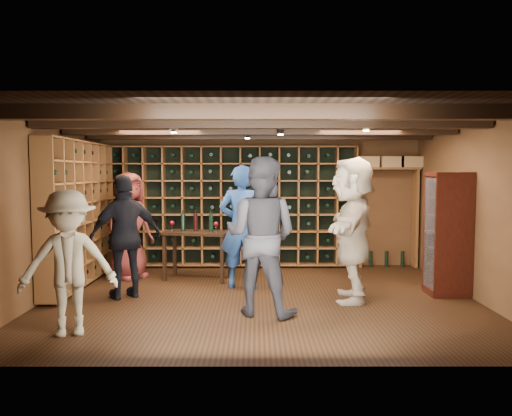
{
  "coord_description": "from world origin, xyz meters",
  "views": [
    {
      "loc": [
        -0.07,
        -6.96,
        1.79
      ],
      "look_at": [
        -0.06,
        0.2,
        1.27
      ],
      "focal_mm": 35.0,
      "sensor_mm": 36.0,
      "label": 1
    }
  ],
  "objects_px": {
    "man_blue_shirt": "(241,227)",
    "tasting_table": "(197,237)",
    "man_grey_suit": "(261,236)",
    "guest_red_floral": "(129,226)",
    "guest_beige": "(352,229)",
    "display_cabinet": "(448,236)",
    "guest_khaki": "(68,263)",
    "guest_woman_black": "(126,237)"
  },
  "relations": [
    {
      "from": "guest_khaki",
      "to": "man_grey_suit",
      "type": "bearing_deg",
      "value": 4.64
    },
    {
      "from": "guest_red_floral",
      "to": "tasting_table",
      "type": "bearing_deg",
      "value": -58.86
    },
    {
      "from": "man_grey_suit",
      "to": "guest_beige",
      "type": "height_order",
      "value": "guest_beige"
    },
    {
      "from": "man_blue_shirt",
      "to": "guest_khaki",
      "type": "xyz_separation_m",
      "value": [
        -1.82,
        -2.24,
        -0.15
      ]
    },
    {
      "from": "man_blue_shirt",
      "to": "guest_khaki",
      "type": "height_order",
      "value": "man_blue_shirt"
    },
    {
      "from": "man_grey_suit",
      "to": "guest_khaki",
      "type": "height_order",
      "value": "man_grey_suit"
    },
    {
      "from": "man_blue_shirt",
      "to": "guest_woman_black",
      "type": "height_order",
      "value": "man_blue_shirt"
    },
    {
      "from": "guest_khaki",
      "to": "guest_beige",
      "type": "relative_size",
      "value": 0.8
    },
    {
      "from": "display_cabinet",
      "to": "man_grey_suit",
      "type": "height_order",
      "value": "man_grey_suit"
    },
    {
      "from": "guest_khaki",
      "to": "guest_woman_black",
      "type": "bearing_deg",
      "value": 66.32
    },
    {
      "from": "man_blue_shirt",
      "to": "guest_woman_black",
      "type": "relative_size",
      "value": 1.08
    },
    {
      "from": "man_blue_shirt",
      "to": "tasting_table",
      "type": "height_order",
      "value": "man_blue_shirt"
    },
    {
      "from": "guest_red_floral",
      "to": "guest_woman_black",
      "type": "relative_size",
      "value": 1.02
    },
    {
      "from": "man_grey_suit",
      "to": "tasting_table",
      "type": "xyz_separation_m",
      "value": [
        -1.03,
        1.99,
        -0.27
      ]
    },
    {
      "from": "guest_beige",
      "to": "tasting_table",
      "type": "relative_size",
      "value": 1.72
    },
    {
      "from": "guest_woman_black",
      "to": "tasting_table",
      "type": "xyz_separation_m",
      "value": [
        0.87,
        1.18,
        -0.15
      ]
    },
    {
      "from": "guest_woman_black",
      "to": "guest_khaki",
      "type": "xyz_separation_m",
      "value": [
        -0.21,
        -1.62,
        -0.08
      ]
    },
    {
      "from": "display_cabinet",
      "to": "guest_khaki",
      "type": "xyz_separation_m",
      "value": [
        -4.82,
        -1.79,
        -0.06
      ]
    },
    {
      "from": "man_grey_suit",
      "to": "guest_red_floral",
      "type": "bearing_deg",
      "value": -23.65
    },
    {
      "from": "man_blue_shirt",
      "to": "guest_khaki",
      "type": "relative_size",
      "value": 1.19
    },
    {
      "from": "man_grey_suit",
      "to": "guest_woman_black",
      "type": "distance_m",
      "value": 2.07
    },
    {
      "from": "display_cabinet",
      "to": "guest_woman_black",
      "type": "height_order",
      "value": "display_cabinet"
    },
    {
      "from": "tasting_table",
      "to": "man_blue_shirt",
      "type": "bearing_deg",
      "value": -24.27
    },
    {
      "from": "guest_woman_black",
      "to": "man_grey_suit",
      "type": "bearing_deg",
      "value": 124.01
    },
    {
      "from": "man_blue_shirt",
      "to": "tasting_table",
      "type": "xyz_separation_m",
      "value": [
        -0.75,
        0.56,
        -0.22
      ]
    },
    {
      "from": "man_blue_shirt",
      "to": "man_grey_suit",
      "type": "xyz_separation_m",
      "value": [
        0.29,
        -1.43,
        0.04
      ]
    },
    {
      "from": "guest_khaki",
      "to": "guest_beige",
      "type": "height_order",
      "value": "guest_beige"
    },
    {
      "from": "guest_woman_black",
      "to": "guest_beige",
      "type": "xyz_separation_m",
      "value": [
        3.17,
        -0.12,
        0.12
      ]
    },
    {
      "from": "guest_khaki",
      "to": "tasting_table",
      "type": "xyz_separation_m",
      "value": [
        1.07,
        2.8,
        -0.08
      ]
    },
    {
      "from": "display_cabinet",
      "to": "man_blue_shirt",
      "type": "bearing_deg",
      "value": 171.54
    },
    {
      "from": "display_cabinet",
      "to": "tasting_table",
      "type": "relative_size",
      "value": 1.51
    },
    {
      "from": "guest_beige",
      "to": "tasting_table",
      "type": "bearing_deg",
      "value": -108.29
    },
    {
      "from": "guest_khaki",
      "to": "tasting_table",
      "type": "relative_size",
      "value": 1.37
    },
    {
      "from": "tasting_table",
      "to": "guest_khaki",
      "type": "bearing_deg",
      "value": -98.31
    },
    {
      "from": "guest_red_floral",
      "to": "guest_khaki",
      "type": "height_order",
      "value": "guest_red_floral"
    },
    {
      "from": "guest_khaki",
      "to": "guest_beige",
      "type": "bearing_deg",
      "value": 7.58
    },
    {
      "from": "display_cabinet",
      "to": "guest_red_floral",
      "type": "xyz_separation_m",
      "value": [
        -4.9,
        1.13,
        0.03
      ]
    },
    {
      "from": "man_grey_suit",
      "to": "tasting_table",
      "type": "bearing_deg",
      "value": -42.18
    },
    {
      "from": "guest_khaki",
      "to": "guest_red_floral",
      "type": "bearing_deg",
      "value": 75.16
    },
    {
      "from": "guest_beige",
      "to": "display_cabinet",
      "type": "bearing_deg",
      "value": 112.5
    },
    {
      "from": "guest_beige",
      "to": "tasting_table",
      "type": "height_order",
      "value": "guest_beige"
    },
    {
      "from": "man_grey_suit",
      "to": "tasting_table",
      "type": "distance_m",
      "value": 2.26
    }
  ]
}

